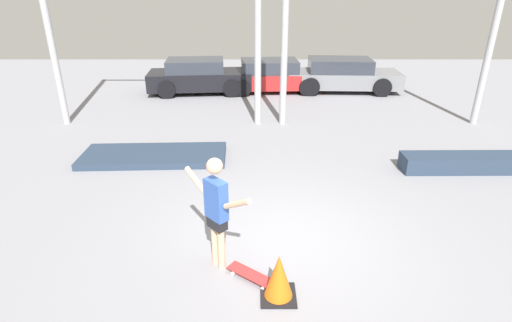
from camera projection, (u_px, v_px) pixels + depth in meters
name	position (u px, v px, depth m)	size (l,w,h in m)	color
ground_plane	(280.00, 241.00, 6.69)	(36.00, 36.00, 0.00)	gray
skateboarder	(215.00, 207.00, 5.71)	(1.05, 1.10, 1.78)	#DBAD89
skateboard	(250.00, 275.00, 5.80)	(0.76, 0.64, 0.08)	red
grind_box	(458.00, 162.00, 9.18)	(2.69, 0.60, 0.39)	#28384C
manual_pad	(153.00, 156.00, 9.82)	(3.49, 1.37, 0.16)	#28384C
parked_car_black	(197.00, 76.00, 15.74)	(4.11, 2.14, 1.31)	black
parked_car_red	(270.00, 76.00, 15.98)	(4.12, 2.03, 1.24)	red
parked_car_grey	(340.00, 75.00, 15.98)	(4.47, 2.02, 1.29)	slate
traffic_cone	(277.00, 277.00, 5.37)	(0.49, 0.49, 0.68)	black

